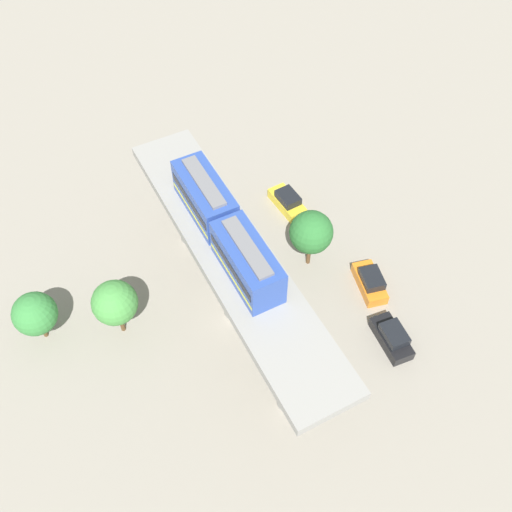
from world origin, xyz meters
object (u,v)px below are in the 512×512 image
parked_car_black (392,337)px  parked_car_orange (370,282)px  parked_car_yellow (287,201)px  tree_mid_lot (115,303)px  train (225,228)px  tree_near_viaduct (35,314)px  tree_far_corner (311,232)px

parked_car_black → parked_car_orange: bearing=-100.3°
parked_car_yellow → tree_mid_lot: size_ratio=0.75×
train → parked_car_black: train is taller
parked_car_yellow → tree_mid_lot: 19.72m
parked_car_yellow → parked_car_orange: same height
parked_car_yellow → tree_mid_lot: tree_mid_lot is taller
tree_near_viaduct → tree_far_corner: tree_far_corner is taller
parked_car_orange → tree_far_corner: bearing=-42.0°
parked_car_yellow → tree_far_corner: (1.68, 6.74, 3.36)m
parked_car_yellow → tree_near_viaduct: size_ratio=0.87×
tree_mid_lot → tree_far_corner: tree_far_corner is taller
train → parked_car_orange: size_ratio=3.01×
parked_car_orange → parked_car_black: bearing=87.2°
tree_near_viaduct → tree_mid_lot: (-5.77, 2.41, 0.72)m
parked_car_yellow → tree_far_corner: bearing=72.7°
parked_car_yellow → parked_car_orange: bearing=94.6°
parked_car_orange → tree_far_corner: tree_far_corner is taller
train → tree_mid_lot: size_ratio=2.37×
parked_car_orange → tree_near_viaduct: tree_near_viaduct is taller
tree_far_corner → tree_mid_lot: bearing=-3.6°
train → parked_car_black: bearing=135.9°
tree_mid_lot → parked_car_black: bearing=149.2°
train → tree_far_corner: (-8.04, -0.61, -5.53)m
parked_car_black → parked_car_yellow: (0.06, -16.84, 0.00)m
parked_car_orange → tree_far_corner: size_ratio=0.75×
train → tree_near_viaduct: 16.52m
tree_far_corner → tree_near_viaduct: bearing=-8.7°
parked_car_orange → tree_mid_lot: bearing=-2.6°
train → parked_car_yellow: (-9.72, -7.34, -8.89)m
tree_mid_lot → parked_car_orange: bearing=163.9°
train → parked_car_black: (-9.78, 9.49, -8.89)m
tree_mid_lot → tree_far_corner: size_ratio=0.95×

